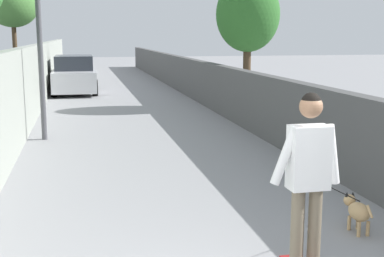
{
  "coord_description": "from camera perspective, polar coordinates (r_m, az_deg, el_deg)",
  "views": [
    {
      "loc": [
        -3.19,
        1.38,
        2.38
      ],
      "look_at": [
        4.21,
        -0.21,
        1.0
      ],
      "focal_mm": 48.2,
      "sensor_mm": 36.0,
      "label": 1
    }
  ],
  "objects": [
    {
      "name": "dog",
      "position": [
        6.65,
        17.83,
        -8.63
      ],
      "size": [
        1.31,
        1.27,
        1.06
      ],
      "color": "tan",
      "rests_on": "ground"
    },
    {
      "name": "tree_right_mid",
      "position": [
        17.05,
        6.2,
        12.36
      ],
      "size": [
        2.06,
        2.06,
        4.24
      ],
      "color": "#473523",
      "rests_on": "ground"
    },
    {
      "name": "lamp_post",
      "position": [
        12.16,
        -16.72,
        13.41
      ],
      "size": [
        0.36,
        0.36,
        4.61
      ],
      "color": "#4C4C51",
      "rests_on": "ground"
    },
    {
      "name": "fence_right",
      "position": [
        15.84,
        3.3,
        4.34
      ],
      "size": [
        48.0,
        0.3,
        1.46
      ],
      "primitive_type": "cube",
      "color": "#4C4C4C",
      "rests_on": "ground"
    },
    {
      "name": "car_near",
      "position": [
        22.08,
        -12.88,
        5.75
      ],
      "size": [
        4.35,
        1.8,
        1.54
      ],
      "color": "silver",
      "rests_on": "ground"
    },
    {
      "name": "tree_left_far",
      "position": [
        22.37,
        -19.26,
        12.86
      ],
      "size": [
        2.09,
        2.09,
        4.56
      ],
      "color": "#473523",
      "rests_on": "ground"
    },
    {
      "name": "ground_plane",
      "position": [
        17.4,
        -7.47,
        2.38
      ],
      "size": [
        80.0,
        80.0,
        0.0
      ],
      "primitive_type": "plane",
      "color": "gray"
    },
    {
      "name": "person_skateboarder",
      "position": [
        5.02,
        12.75,
        -4.4
      ],
      "size": [
        0.22,
        0.71,
        1.77
      ],
      "color": "#726651",
      "rests_on": "skateboard"
    },
    {
      "name": "wall_left",
      "position": [
        15.31,
        -17.5,
        4.81
      ],
      "size": [
        48.0,
        0.3,
        2.07
      ],
      "primitive_type": "cube",
      "color": "#999E93",
      "rests_on": "ground"
    }
  ]
}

